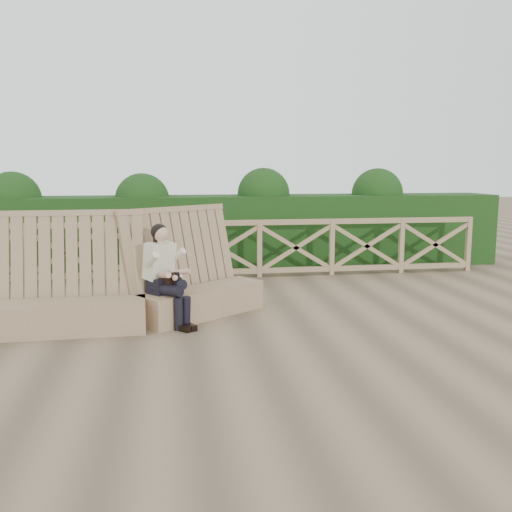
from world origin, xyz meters
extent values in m
plane|color=brown|center=(0.00, 0.00, 0.00)|extent=(60.00, 60.00, 0.00)
cube|color=#7E6248|center=(-2.27, 0.17, 0.21)|extent=(1.92, 0.55, 0.41)
cube|color=#7E6248|center=(-2.28, 0.44, 0.78)|extent=(1.91, 0.48, 1.53)
cube|color=#7E6248|center=(-0.55, 0.76, 0.21)|extent=(1.83, 1.53, 0.41)
cube|color=#7E6248|center=(-0.71, 0.98, 0.78)|extent=(1.79, 1.48, 1.53)
cube|color=black|center=(-1.10, 0.48, 0.52)|extent=(0.43, 0.42, 0.21)
cube|color=beige|center=(-1.13, 0.51, 0.85)|extent=(0.48, 0.47, 0.51)
sphere|color=tan|center=(-1.10, 0.48, 1.22)|extent=(0.29, 0.29, 0.20)
sphere|color=black|center=(-1.12, 0.50, 1.24)|extent=(0.32, 0.32, 0.22)
cylinder|color=black|center=(-1.03, 0.27, 0.50)|extent=(0.40, 0.43, 0.15)
cylinder|color=black|center=(-0.93, 0.38, 0.57)|extent=(0.41, 0.44, 0.16)
cylinder|color=black|center=(-0.90, 0.10, 0.21)|extent=(0.16, 0.16, 0.41)
cylinder|color=black|center=(-0.80, 0.16, 0.21)|extent=(0.16, 0.16, 0.41)
cube|color=black|center=(-0.84, 0.03, 0.04)|extent=(0.22, 0.23, 0.08)
cube|color=black|center=(-0.75, 0.08, 0.04)|extent=(0.22, 0.23, 0.08)
cube|color=black|center=(-0.97, 0.36, 0.62)|extent=(0.25, 0.24, 0.14)
cube|color=black|center=(-0.88, 0.23, 0.68)|extent=(0.11, 0.11, 0.12)
cube|color=#968057|center=(0.00, 3.50, 1.05)|extent=(10.10, 0.07, 0.10)
cube|color=#968057|center=(0.00, 3.50, 0.12)|extent=(10.10, 0.07, 0.10)
cube|color=black|center=(0.00, 4.70, 0.75)|extent=(12.00, 1.20, 1.50)
camera|label=1|loc=(-1.02, -7.13, 2.10)|focal=40.00mm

